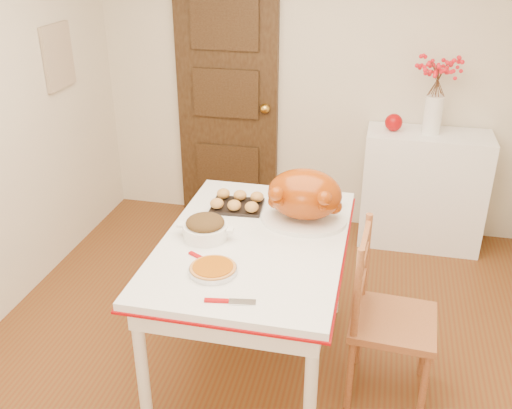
% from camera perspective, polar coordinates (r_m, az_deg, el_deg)
% --- Properties ---
extents(floor, '(3.50, 4.00, 0.00)m').
position_cam_1_polar(floor, '(3.51, 0.14, -16.03)').
color(floor, '#622D12').
rests_on(floor, ground).
extents(wall_back, '(3.50, 0.00, 2.50)m').
position_cam_1_polar(wall_back, '(4.71, 5.62, 12.34)').
color(wall_back, beige).
rests_on(wall_back, ground).
extents(door_back, '(0.85, 0.06, 2.06)m').
position_cam_1_polar(door_back, '(4.88, -2.84, 10.22)').
color(door_back, black).
rests_on(door_back, ground).
extents(photo_board, '(0.03, 0.35, 0.45)m').
position_cam_1_polar(photo_board, '(4.48, -18.95, 13.67)').
color(photo_board, '#C4B38C').
rests_on(photo_board, ground).
extents(sideboard, '(0.93, 0.41, 0.93)m').
position_cam_1_polar(sideboard, '(4.73, 16.13, 1.42)').
color(sideboard, white).
rests_on(sideboard, floor).
extents(kitchen_table, '(0.97, 1.42, 0.85)m').
position_cam_1_polar(kitchen_table, '(3.29, -0.20, -9.90)').
color(kitchen_table, white).
rests_on(kitchen_table, floor).
extents(chair_oak, '(0.46, 0.46, 0.99)m').
position_cam_1_polar(chair_oak, '(3.16, 13.45, -10.85)').
color(chair_oak, '#995A37').
rests_on(chair_oak, floor).
extents(berry_vase, '(0.31, 0.31, 0.60)m').
position_cam_1_polar(berry_vase, '(4.49, 17.31, 10.33)').
color(berry_vase, white).
rests_on(berry_vase, sideboard).
extents(apple, '(0.13, 0.13, 0.13)m').
position_cam_1_polar(apple, '(4.54, 13.43, 7.89)').
color(apple, '#9B0508').
rests_on(apple, sideboard).
extents(turkey_platter, '(0.55, 0.47, 0.30)m').
position_cam_1_polar(turkey_platter, '(3.18, 4.81, 0.73)').
color(turkey_platter, '#A23304').
rests_on(turkey_platter, kitchen_table).
extents(pumpkin_pie, '(0.28, 0.28, 0.05)m').
position_cam_1_polar(pumpkin_pie, '(2.77, -4.27, -6.30)').
color(pumpkin_pie, '#9B4A06').
rests_on(pumpkin_pie, kitchen_table).
extents(stuffing_dish, '(0.31, 0.24, 0.12)m').
position_cam_1_polar(stuffing_dish, '(3.06, -5.02, -2.28)').
color(stuffing_dish, '#473015').
rests_on(stuffing_dish, kitchen_table).
extents(rolls_tray, '(0.31, 0.25, 0.08)m').
position_cam_1_polar(rolls_tray, '(3.37, -1.87, 0.29)').
color(rolls_tray, gold).
rests_on(rolls_tray, kitchen_table).
extents(pie_server, '(0.24, 0.10, 0.01)m').
position_cam_1_polar(pie_server, '(2.58, -2.59, -9.50)').
color(pie_server, silver).
rests_on(pie_server, kitchen_table).
extents(carving_knife, '(0.27, 0.18, 0.01)m').
position_cam_1_polar(carving_knife, '(2.86, -4.70, -5.64)').
color(carving_knife, silver).
rests_on(carving_knife, kitchen_table).
extents(drinking_glass, '(0.09, 0.09, 0.12)m').
position_cam_1_polar(drinking_glass, '(3.49, 2.58, 1.52)').
color(drinking_glass, white).
rests_on(drinking_glass, kitchen_table).
extents(shaker_pair, '(0.09, 0.06, 0.09)m').
position_cam_1_polar(shaker_pair, '(3.43, 7.66, 0.57)').
color(shaker_pair, white).
rests_on(shaker_pair, kitchen_table).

